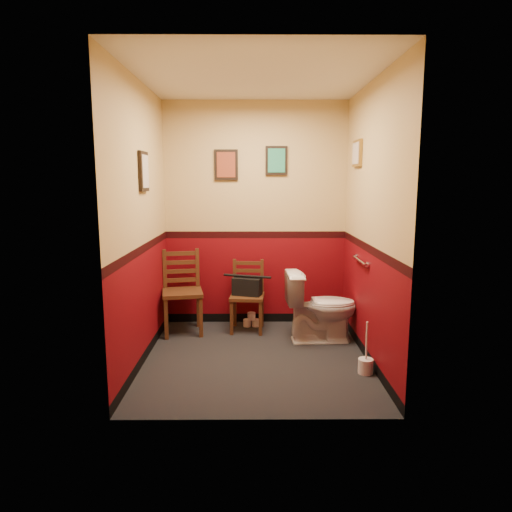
{
  "coord_description": "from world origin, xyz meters",
  "views": [
    {
      "loc": [
        -0.03,
        -4.36,
        1.76
      ],
      "look_at": [
        0.0,
        0.25,
        1.0
      ],
      "focal_mm": 32.0,
      "sensor_mm": 36.0,
      "label": 1
    }
  ],
  "objects": [
    {
      "name": "framed_print_back_a",
      "position": [
        -0.35,
        1.18,
        1.95
      ],
      "size": [
        0.28,
        0.04,
        0.36
      ],
      "color": "black",
      "rests_on": "wall_back"
    },
    {
      "name": "wall_left",
      "position": [
        -1.1,
        0.0,
        1.35
      ],
      "size": [
        0.0,
        2.4,
        2.7
      ],
      "primitive_type": "cube",
      "rotation": [
        1.57,
        0.0,
        1.57
      ],
      "color": "#5F060C",
      "rests_on": "ground"
    },
    {
      "name": "wall_front",
      "position": [
        0.0,
        -1.2,
        1.35
      ],
      "size": [
        2.2,
        0.0,
        2.7
      ],
      "primitive_type": "cube",
      "rotation": [
        -1.57,
        0.0,
        0.0
      ],
      "color": "#5F060C",
      "rests_on": "ground"
    },
    {
      "name": "toilet",
      "position": [
        0.72,
        0.51,
        0.38
      ],
      "size": [
        0.81,
        0.48,
        0.77
      ],
      "primitive_type": "imported",
      "rotation": [
        0.0,
        0.0,
        1.62
      ],
      "color": "white",
      "rests_on": "floor"
    },
    {
      "name": "floor",
      "position": [
        0.0,
        0.0,
        0.0
      ],
      "size": [
        2.2,
        2.4,
        0.0
      ],
      "primitive_type": "cube",
      "color": "black",
      "rests_on": "ground"
    },
    {
      "name": "wall_back",
      "position": [
        0.0,
        1.2,
        1.35
      ],
      "size": [
        2.2,
        0.0,
        2.7
      ],
      "primitive_type": "cube",
      "rotation": [
        1.57,
        0.0,
        0.0
      ],
      "color": "#5F060C",
      "rests_on": "ground"
    },
    {
      "name": "handbag",
      "position": [
        -0.1,
        0.86,
        0.54
      ],
      "size": [
        0.36,
        0.25,
        0.24
      ],
      "rotation": [
        0.0,
        0.0,
        -0.3
      ],
      "color": "black",
      "rests_on": "chair_right"
    },
    {
      "name": "wall_right",
      "position": [
        1.1,
        0.0,
        1.35
      ],
      "size": [
        0.0,
        2.4,
        2.7
      ],
      "primitive_type": "cube",
      "rotation": [
        1.57,
        0.0,
        -1.57
      ],
      "color": "#5F060C",
      "rests_on": "ground"
    },
    {
      "name": "chair_right",
      "position": [
        -0.1,
        0.89,
        0.42
      ],
      "size": [
        0.42,
        0.42,
        0.83
      ],
      "rotation": [
        0.0,
        0.0,
        -0.07
      ],
      "color": "#402413",
      "rests_on": "floor"
    },
    {
      "name": "ceiling",
      "position": [
        0.0,
        0.0,
        2.7
      ],
      "size": [
        2.2,
        2.4,
        0.0
      ],
      "primitive_type": "cube",
      "rotation": [
        3.14,
        0.0,
        0.0
      ],
      "color": "silver",
      "rests_on": "ground"
    },
    {
      "name": "framed_print_right",
      "position": [
        1.08,
        0.6,
        2.05
      ],
      "size": [
        0.04,
        0.34,
        0.28
      ],
      "color": "olive",
      "rests_on": "wall_right"
    },
    {
      "name": "toilet_brush",
      "position": [
        1.01,
        -0.37,
        0.08
      ],
      "size": [
        0.14,
        0.14,
        0.49
      ],
      "color": "silver",
      "rests_on": "floor"
    },
    {
      "name": "grab_bar",
      "position": [
        1.07,
        0.25,
        0.95
      ],
      "size": [
        0.05,
        0.56,
        0.06
      ],
      "color": "silver",
      "rests_on": "wall_right"
    },
    {
      "name": "tp_stack",
      "position": [
        -0.05,
        1.01,
        0.07
      ],
      "size": [
        0.2,
        0.11,
        0.18
      ],
      "color": "silver",
      "rests_on": "floor"
    },
    {
      "name": "chair_left",
      "position": [
        -0.86,
        0.83,
        0.48
      ],
      "size": [
        0.53,
        0.53,
        0.96
      ],
      "rotation": [
        0.0,
        0.0,
        0.19
      ],
      "color": "#402413",
      "rests_on": "floor"
    },
    {
      "name": "framed_print_left",
      "position": [
        -1.08,
        0.1,
        1.85
      ],
      "size": [
        0.04,
        0.3,
        0.38
      ],
      "color": "black",
      "rests_on": "wall_left"
    },
    {
      "name": "framed_print_back_b",
      "position": [
        0.25,
        1.18,
        2.0
      ],
      "size": [
        0.26,
        0.04,
        0.34
      ],
      "color": "black",
      "rests_on": "wall_back"
    }
  ]
}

